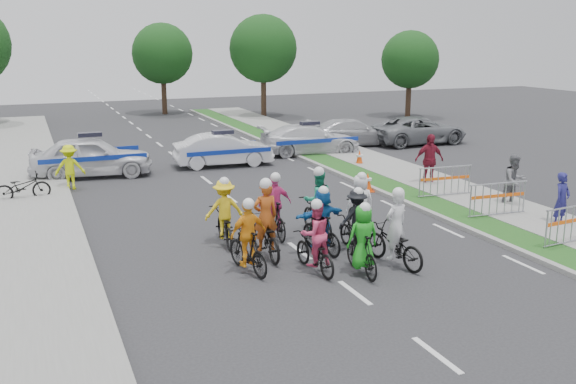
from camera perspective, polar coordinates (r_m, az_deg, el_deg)
name	(u,v)px	position (r m, az deg, el deg)	size (l,w,h in m)	color
ground	(355,293)	(14.05, 5.95, -8.91)	(90.00, 90.00, 0.00)	#28282B
curb_right	(423,210)	(20.62, 11.90, -1.56)	(0.20, 60.00, 0.12)	gray
grass_strip	(441,208)	(21.01, 13.48, -1.37)	(1.20, 60.00, 0.11)	#164516
sidewalk_right	(487,202)	(22.09, 17.28, -0.86)	(2.40, 60.00, 0.13)	gray
sidewalk_left	(27,257)	(17.22, -22.20, -5.34)	(3.00, 60.00, 0.13)	gray
rider_0	(395,240)	(15.56, 9.45, -4.22)	(1.03, 2.01, 1.95)	black
rider_1	(362,246)	(14.88, 6.62, -4.80)	(0.76, 1.69, 1.74)	black
rider_2	(315,245)	(14.94, 2.39, -4.71)	(0.79, 1.79, 1.78)	black
rider_3	(248,244)	(14.92, -3.57, -4.62)	(0.97, 1.78, 1.81)	black
rider_4	(356,226)	(16.46, 6.06, -3.03)	(0.95, 1.67, 1.70)	black
rider_5	(322,224)	(16.25, 3.02, -2.89)	(1.46, 1.73, 1.76)	black
rider_6	(265,231)	(15.98, -2.06, -3.46)	(0.74, 2.01, 2.03)	black
rider_7	(359,211)	(17.74, 6.37, -1.67)	(0.82, 1.77, 1.81)	black
rider_8	(317,210)	(17.66, 2.61, -1.61)	(0.84, 1.94, 1.96)	black
rider_9	(275,212)	(17.48, -1.20, -1.81)	(0.93, 1.76, 1.84)	black
rider_10	(224,218)	(16.99, -5.69, -2.32)	(1.07, 1.86, 1.84)	black
police_car_0	(91,157)	(26.29, -17.08, 3.03)	(1.86, 4.63, 1.58)	silver
police_car_1	(223,150)	(27.37, -5.79, 3.74)	(1.44, 4.14, 1.36)	silver
police_car_2	(310,139)	(30.02, 1.94, 4.70)	(1.92, 4.73, 1.37)	silver
civilian_sedan	(353,132)	(32.60, 5.78, 5.31)	(1.86, 4.57, 1.33)	#AAABAF
civilian_suv	(419,130)	(33.56, 11.56, 5.40)	(2.31, 5.01, 1.39)	slate
spectator_0	(562,200)	(20.10, 23.17, -0.62)	(0.58, 0.38, 1.59)	navy
spectator_1	(514,181)	(21.83, 19.48, 0.95)	(0.83, 0.65, 1.72)	slate
spectator_2	(429,160)	(24.08, 12.44, 2.79)	(1.12, 0.47, 1.92)	maroon
marshal_hiviz	(70,167)	(24.27, -18.83, 2.10)	(1.04, 0.60, 1.62)	#D9F00C
barrier_0	(572,226)	(18.28, 23.92, -2.80)	(2.00, 0.50, 1.12)	#A5A8AD
barrier_1	(498,201)	(20.28, 18.13, -0.75)	(2.00, 0.50, 1.12)	#A5A8AD
barrier_2	(445,183)	(22.29, 13.76, 0.81)	(2.00, 0.50, 1.12)	#A5A8AD
cone_0	(368,182)	(22.88, 7.09, 0.87)	(0.40, 0.40, 0.70)	#F24C0C
cone_1	(359,158)	(27.39, 6.37, 3.01)	(0.40, 0.40, 0.70)	#F24C0C
parked_bike	(22,187)	(23.20, -22.53, 0.41)	(0.62, 1.79, 0.94)	black
tree_1	(263,49)	(44.10, -2.22, 12.59)	(4.55, 4.55, 6.82)	#382619
tree_2	(410,60)	(44.57, 10.79, 11.48)	(3.85, 3.85, 5.77)	#382619
tree_4	(162,54)	(46.32, -11.12, 11.97)	(4.20, 4.20, 6.30)	#382619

